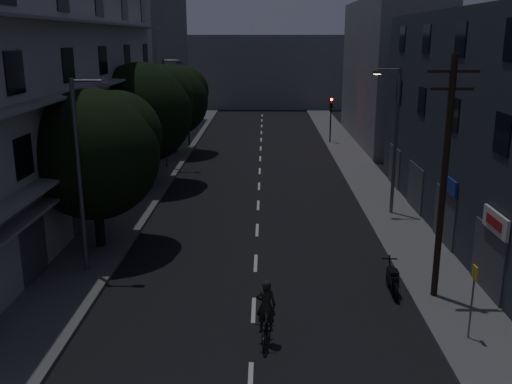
{
  "coord_description": "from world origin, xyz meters",
  "views": [
    {
      "loc": [
        0.4,
        -12.55,
        9.68
      ],
      "look_at": [
        0.0,
        12.0,
        3.0
      ],
      "focal_mm": 40.0,
      "sensor_mm": 36.0,
      "label": 1
    }
  ],
  "objects_px": {
    "motorcycle": "(392,280)",
    "cyclist": "(266,322)",
    "utility_pole": "(444,175)",
    "bus_stop_sign": "(473,289)"
  },
  "relations": [
    {
      "from": "motorcycle",
      "to": "cyclist",
      "type": "height_order",
      "value": "cyclist"
    },
    {
      "from": "utility_pole",
      "to": "cyclist",
      "type": "bearing_deg",
      "value": -152.08
    },
    {
      "from": "utility_pole",
      "to": "bus_stop_sign",
      "type": "distance_m",
      "value": 4.39
    },
    {
      "from": "motorcycle",
      "to": "cyclist",
      "type": "distance_m",
      "value": 6.3
    },
    {
      "from": "utility_pole",
      "to": "cyclist",
      "type": "relative_size",
      "value": 4.03
    },
    {
      "from": "utility_pole",
      "to": "cyclist",
      "type": "xyz_separation_m",
      "value": [
        -6.44,
        -3.41,
        -4.11
      ]
    },
    {
      "from": "bus_stop_sign",
      "to": "cyclist",
      "type": "xyz_separation_m",
      "value": [
        -6.64,
        -0.19,
        -1.14
      ]
    },
    {
      "from": "bus_stop_sign",
      "to": "motorcycle",
      "type": "xyz_separation_m",
      "value": [
        -1.71,
        3.72,
        -1.37
      ]
    },
    {
      "from": "motorcycle",
      "to": "cyclist",
      "type": "bearing_deg",
      "value": -140.53
    },
    {
      "from": "motorcycle",
      "to": "cyclist",
      "type": "relative_size",
      "value": 0.93
    }
  ]
}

